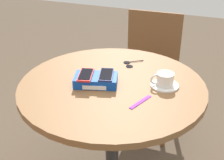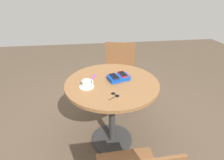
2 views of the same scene
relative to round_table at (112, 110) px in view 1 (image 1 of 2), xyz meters
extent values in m
cylinder|color=#2D2D2D|center=(0.00, 0.00, -0.23)|extent=(0.07, 0.07, 0.72)
cylinder|color=brown|center=(0.00, 0.00, 0.14)|extent=(0.90, 0.90, 0.03)
cube|color=#0F42AD|center=(-0.07, -0.03, 0.18)|extent=(0.23, 0.17, 0.05)
cube|color=white|center=(-0.05, -0.09, 0.17)|extent=(0.11, 0.03, 0.02)
cube|color=red|center=(-0.11, -0.05, 0.20)|extent=(0.10, 0.14, 0.01)
cube|color=black|center=(-0.11, -0.05, 0.21)|extent=(0.08, 0.13, 0.00)
cube|color=navy|center=(-0.02, -0.01, 0.20)|extent=(0.10, 0.14, 0.01)
cube|color=black|center=(-0.02, -0.01, 0.21)|extent=(0.09, 0.13, 0.00)
cylinder|color=silver|center=(0.24, 0.07, 0.16)|extent=(0.13, 0.13, 0.01)
cylinder|color=silver|center=(0.24, 0.07, 0.19)|extent=(0.08, 0.08, 0.06)
cylinder|color=tan|center=(0.24, 0.07, 0.22)|extent=(0.07, 0.07, 0.00)
torus|color=silver|center=(0.20, 0.05, 0.19)|extent=(0.05, 0.03, 0.05)
cube|color=purple|center=(0.18, -0.11, 0.16)|extent=(0.06, 0.14, 0.00)
cylinder|color=black|center=(0.02, 0.21, 0.16)|extent=(0.04, 0.04, 0.00)
cylinder|color=black|center=(-0.01, 0.25, 0.16)|extent=(0.04, 0.04, 0.00)
cylinder|color=black|center=(0.00, 0.23, 0.16)|extent=(0.03, 0.04, 0.00)
cylinder|color=black|center=(0.04, 0.28, 0.16)|extent=(0.07, 0.05, 0.00)
cube|color=brown|center=(-0.02, 0.75, -0.17)|extent=(0.44, 0.44, 0.02)
cube|color=brown|center=(-0.03, 0.95, 0.05)|extent=(0.40, 0.03, 0.42)
cylinder|color=brown|center=(-0.21, 0.55, -0.40)|extent=(0.04, 0.04, 0.43)
cylinder|color=brown|center=(0.17, 0.56, -0.40)|extent=(0.04, 0.04, 0.43)
cylinder|color=brown|center=(-0.22, 0.94, -0.40)|extent=(0.04, 0.04, 0.43)
cylinder|color=brown|center=(0.16, 0.95, -0.40)|extent=(0.04, 0.04, 0.43)
camera|label=1|loc=(0.47, -1.23, 0.87)|focal=50.00mm
camera|label=2|loc=(0.20, 1.46, 0.95)|focal=28.00mm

